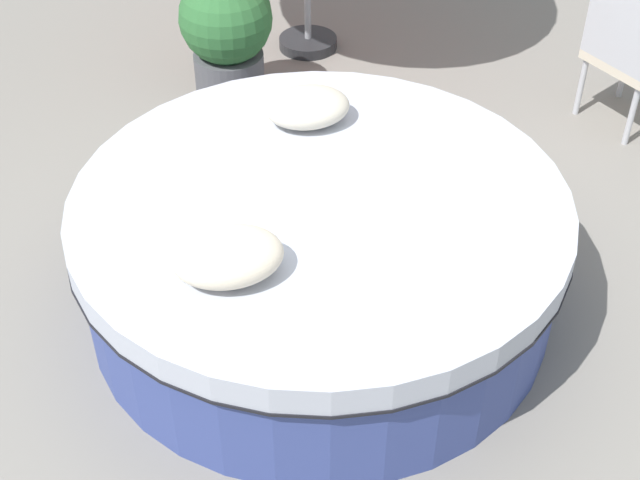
# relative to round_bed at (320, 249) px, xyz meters

# --- Properties ---
(ground_plane) EXTENTS (16.00, 16.00, 0.00)m
(ground_plane) POSITION_rel_round_bed_xyz_m (0.00, 0.00, -0.34)
(ground_plane) COLOR gray
(round_bed) EXTENTS (2.42, 2.42, 0.67)m
(round_bed) POSITION_rel_round_bed_xyz_m (0.00, 0.00, 0.00)
(round_bed) COLOR #38478C
(round_bed) RESTS_ON ground_plane
(throw_pillow_0) EXTENTS (0.45, 0.35, 0.18)m
(throw_pillow_0) POSITION_rel_round_bed_xyz_m (-0.09, -0.66, 0.42)
(throw_pillow_0) COLOR beige
(throw_pillow_0) RESTS_ON round_bed
(throw_pillow_1) EXTENTS (0.48, 0.37, 0.19)m
(throw_pillow_1) POSITION_rel_round_bed_xyz_m (0.50, 0.44, 0.43)
(throw_pillow_1) COLOR beige
(throw_pillow_1) RESTS_ON round_bed
(patio_chair) EXTENTS (0.64, 0.66, 0.98)m
(patio_chair) POSITION_rel_round_bed_xyz_m (-2.29, -1.21, 0.21)
(patio_chair) COLOR #B7B7BC
(patio_chair) RESTS_ON ground_plane
(planter) EXTENTS (0.61, 0.61, 0.95)m
(planter) POSITION_rel_round_bed_xyz_m (0.15, -2.04, 0.18)
(planter) COLOR #4C4C51
(planter) RESTS_ON ground_plane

